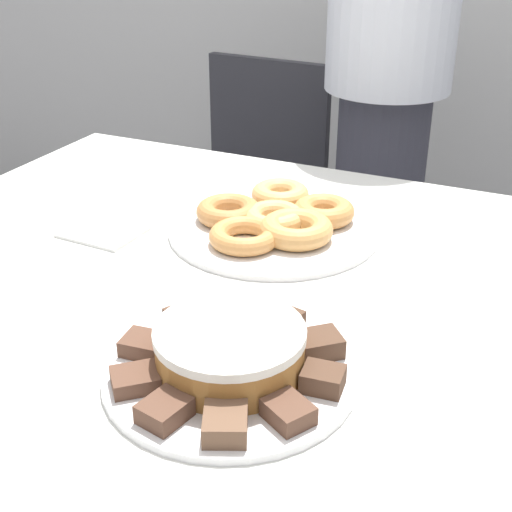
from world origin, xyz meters
name	(u,v)px	position (x,y,z in m)	size (l,w,h in m)	color
table	(274,331)	(0.00, 0.00, 0.68)	(1.46, 1.07, 0.77)	silver
person_standing	(389,67)	(-0.08, 0.90, 0.92)	(0.32, 0.32, 1.73)	#383842
office_chair_left	(245,221)	(-0.49, 0.91, 0.41)	(0.47, 0.47, 0.88)	black
plate_cake	(230,372)	(0.04, -0.24, 0.77)	(0.32, 0.32, 0.01)	white
plate_donuts	(274,229)	(-0.08, 0.18, 0.77)	(0.38, 0.38, 0.01)	white
frosted_cake	(230,349)	(0.04, -0.24, 0.81)	(0.19, 0.19, 0.06)	#9E662D
lamington_0	(165,410)	(0.02, -0.35, 0.79)	(0.06, 0.06, 0.02)	brown
lamington_1	(225,424)	(0.09, -0.35, 0.79)	(0.07, 0.07, 0.03)	brown
lamington_2	(288,412)	(0.15, -0.30, 0.79)	(0.07, 0.06, 0.02)	brown
lamington_3	(323,379)	(0.16, -0.23, 0.79)	(0.05, 0.05, 0.03)	#513828
lamington_4	(319,344)	(0.13, -0.16, 0.79)	(0.07, 0.07, 0.03)	#513828
lamington_5	(284,321)	(0.07, -0.12, 0.79)	(0.05, 0.05, 0.02)	#513828
lamington_6	(234,311)	(-0.01, -0.13, 0.79)	(0.05, 0.06, 0.03)	brown
lamington_7	(182,319)	(-0.06, -0.18, 0.79)	(0.06, 0.05, 0.03)	#513828
lamington_8	(144,345)	(-0.07, -0.25, 0.79)	(0.06, 0.05, 0.02)	brown
lamington_9	(135,380)	(-0.05, -0.32, 0.79)	(0.07, 0.07, 0.02)	brown
donut_0	(274,218)	(-0.08, 0.18, 0.79)	(0.11, 0.11, 0.03)	#E5AD66
donut_1	(229,211)	(-0.16, 0.17, 0.79)	(0.12, 0.12, 0.04)	#C68447
donut_2	(244,236)	(-0.10, 0.09, 0.79)	(0.12, 0.12, 0.03)	#D18E4C
donut_3	(296,229)	(-0.02, 0.15, 0.79)	(0.13, 0.13, 0.04)	tan
donut_4	(324,211)	(-0.01, 0.24, 0.79)	(0.11, 0.11, 0.04)	#D18E4C
donut_5	(280,194)	(-0.11, 0.28, 0.79)	(0.11, 0.11, 0.04)	#E5AD66
napkin	(103,232)	(-0.35, 0.04, 0.77)	(0.14, 0.11, 0.01)	white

